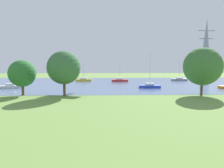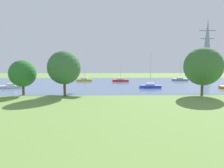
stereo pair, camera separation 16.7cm
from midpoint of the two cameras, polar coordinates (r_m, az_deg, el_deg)
The scene contains 11 objects.
ground_plane at distance 29.52m, azimuth -2.68°, elevation -5.58°, with size 160.00×160.00×0.00m, color olive.
water_surface at distance 57.21m, azimuth -2.10°, elevation 0.13°, with size 140.00×40.00×0.02m, color slate.
sailboat_red at distance 63.04m, azimuth 2.41°, elevation 1.08°, with size 4.89×1.81×5.40m.
sailboat_yellow at distance 64.95m, azimuth -7.44°, elevation 1.19°, with size 4.81×1.52×6.02m.
sailboat_blue at distance 48.45m, azimuth 10.52°, elevation -0.51°, with size 4.86×1.71×7.85m.
sailboat_white at distance 52.28m, azimuth -25.70°, elevation -0.56°, with size 5.02×2.63×5.67m.
sailboat_gray at distance 69.22m, azimuth 18.14°, elevation 1.24°, with size 4.89×1.82×6.25m.
tree_west_far at distance 40.14m, azimuth -23.11°, elevation 2.65°, with size 4.74×4.74×6.28m.
tree_east_far at distance 37.01m, azimuth -12.82°, elevation 4.37°, with size 5.77×5.77×7.84m.
tree_west_near at distance 40.40m, azimuth 23.73°, elevation 4.40°, with size 6.73×6.73×8.50m.
electricity_pylon at distance 89.03m, azimuth 24.54°, elevation 8.88°, with size 6.40×4.40×22.19m.
Camera 2 is at (0.72, -6.90, 5.98)m, focal length 33.46 mm.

